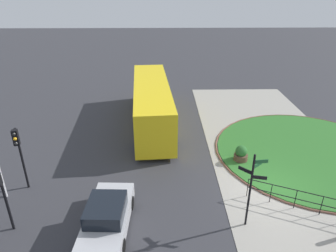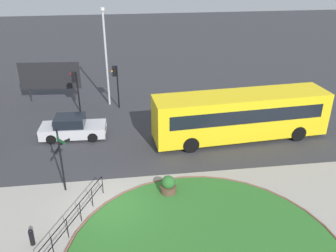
# 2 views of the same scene
# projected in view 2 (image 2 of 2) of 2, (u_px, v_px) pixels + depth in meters

# --- Properties ---
(ground) EXTENTS (120.00, 120.00, 0.00)m
(ground) POSITION_uv_depth(u_px,v_px,m) (110.00, 207.00, 16.97)
(ground) COLOR #333338
(sidewalk_paving) EXTENTS (32.00, 8.38, 0.02)m
(sidewalk_paving) POSITION_uv_depth(u_px,v_px,m) (110.00, 234.00, 15.35)
(sidewalk_paving) COLOR #9E998E
(sidewalk_paving) RESTS_ON ground
(signpost_directional) EXTENTS (0.62, 1.04, 3.56)m
(signpost_directional) POSITION_uv_depth(u_px,v_px,m) (61.00, 155.00, 17.26)
(signpost_directional) COLOR black
(signpost_directional) RESTS_ON ground
(bollard_foreground) EXTENTS (0.20, 0.20, 0.81)m
(bollard_foreground) POSITION_uv_depth(u_px,v_px,m) (32.00, 237.00, 14.63)
(bollard_foreground) COLOR black
(bollard_foreground) RESTS_ON ground
(railing_grass_edge) EXTENTS (2.32, 4.99, 1.05)m
(railing_grass_edge) POSITION_uv_depth(u_px,v_px,m) (74.00, 217.00, 15.33)
(railing_grass_edge) COLOR black
(railing_grass_edge) RESTS_ON ground
(bus_yellow) EXTENTS (11.30, 3.26, 3.03)m
(bus_yellow) POSITION_uv_depth(u_px,v_px,m) (241.00, 115.00, 22.68)
(bus_yellow) COLOR yellow
(bus_yellow) RESTS_ON ground
(car_far_lane) EXTENTS (4.26, 1.91, 1.49)m
(car_far_lane) POSITION_uv_depth(u_px,v_px,m) (73.00, 128.00, 23.17)
(car_far_lane) COLOR #B7B7BC
(car_far_lane) RESTS_ON ground
(traffic_light_near) EXTENTS (0.49, 0.28, 3.21)m
(traffic_light_near) POSITION_uv_depth(u_px,v_px,m) (75.00, 83.00, 26.04)
(traffic_light_near) COLOR black
(traffic_light_near) RESTS_ON ground
(traffic_light_far) EXTENTS (0.48, 0.31, 3.38)m
(traffic_light_far) POSITION_uv_depth(u_px,v_px,m) (115.00, 77.00, 26.79)
(traffic_light_far) COLOR black
(traffic_light_far) RESTS_ON ground
(lamppost_tall) EXTENTS (0.32, 0.32, 7.45)m
(lamppost_tall) POSITION_uv_depth(u_px,v_px,m) (106.00, 55.00, 26.81)
(lamppost_tall) COLOR #B7B7BC
(lamppost_tall) RESTS_ON ground
(billboard_left) EXTENTS (4.79, 0.53, 3.24)m
(billboard_left) POSITION_uv_depth(u_px,v_px,m) (50.00, 76.00, 28.32)
(billboard_left) COLOR black
(billboard_left) RESTS_ON ground
(planter_near_signpost) EXTENTS (0.81, 0.81, 1.02)m
(planter_near_signpost) POSITION_uv_depth(u_px,v_px,m) (168.00, 186.00, 17.77)
(planter_near_signpost) COLOR brown
(planter_near_signpost) RESTS_ON ground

